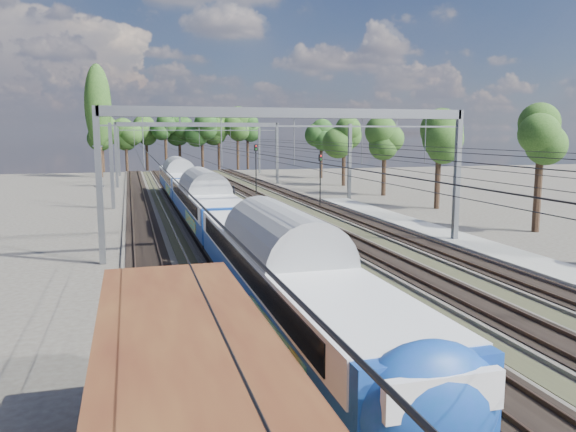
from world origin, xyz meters
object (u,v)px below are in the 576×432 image
object	(u,v)px
emu_train	(205,198)
signal_near	(256,164)
worker	(234,192)
signal_far	(320,174)

from	to	relation	value
emu_train	signal_near	xyz separation A→B (m)	(9.29, 24.17, 1.14)
emu_train	worker	bearing A→B (deg)	74.17
signal_near	signal_far	bearing A→B (deg)	-84.14
signal_near	emu_train	bearing A→B (deg)	-121.02
signal_near	worker	bearing A→B (deg)	-148.21
emu_train	signal_far	xyz separation A→B (m)	(12.96, 11.25, 0.68)
emu_train	signal_far	bearing A→B (deg)	40.95
emu_train	signal_far	distance (m)	17.17
worker	signal_near	distance (m)	5.34
signal_far	emu_train	bearing A→B (deg)	-155.50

